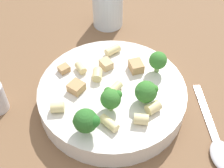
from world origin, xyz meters
The scene contains 20 objects.
ground_plane centered at (0.00, 0.00, 0.00)m, with size 2.00×2.00×0.00m, color brown.
pasta_bowl centered at (0.00, 0.00, 0.02)m, with size 0.24×0.24×0.04m.
broccoli_floret_0 centered at (0.06, 0.02, 0.06)m, with size 0.03×0.03×0.04m.
broccoli_floret_1 centered at (0.03, -0.03, 0.06)m, with size 0.03×0.03×0.04m.
broccoli_floret_2 centered at (0.03, 0.08, 0.06)m, with size 0.03×0.03×0.04m.
broccoli_floret_3 centered at (0.03, -0.09, 0.06)m, with size 0.04×0.04×0.04m.
rigatoni_0 centered at (-0.06, 0.06, 0.05)m, with size 0.01×0.01×0.03m, color beige.
rigatoni_1 centered at (-0.03, -0.09, 0.05)m, with size 0.02×0.02×0.02m, color beige.
rigatoni_2 centered at (0.05, -0.06, 0.04)m, with size 0.01×0.01×0.03m, color beige.
rigatoni_3 centered at (-0.03, 0.00, 0.05)m, with size 0.02×0.02×0.02m, color beige.
rigatoni_4 centered at (0.08, 0.01, 0.05)m, with size 0.02×0.02×0.02m, color beige.
rigatoni_5 centered at (0.08, -0.02, 0.05)m, with size 0.02×0.02×0.02m, color beige.
rigatoni_6 centered at (-0.07, -0.01, 0.04)m, with size 0.01×0.01×0.02m, color beige.
rigatoni_7 centered at (0.01, 0.00, 0.04)m, with size 0.01×0.01×0.02m, color beige.
chicken_chunk_0 centered at (-0.04, -0.04, 0.05)m, with size 0.02×0.02×0.01m, color tan.
chicken_chunk_1 centered at (-0.09, -0.03, 0.04)m, with size 0.02×0.02×0.01m, color tan.
chicken_chunk_2 centered at (-0.04, 0.03, 0.05)m, with size 0.02×0.02×0.01m, color tan.
chicken_chunk_3 centered at (0.00, 0.06, 0.05)m, with size 0.02×0.02×0.02m, color tan.
drinking_glass centered at (-0.16, 0.16, 0.04)m, with size 0.06×0.06×0.09m.
spoon centered at (0.17, 0.05, 0.00)m, with size 0.14×0.13×0.01m.
Camera 1 is at (0.23, -0.25, 0.41)m, focal length 50.00 mm.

